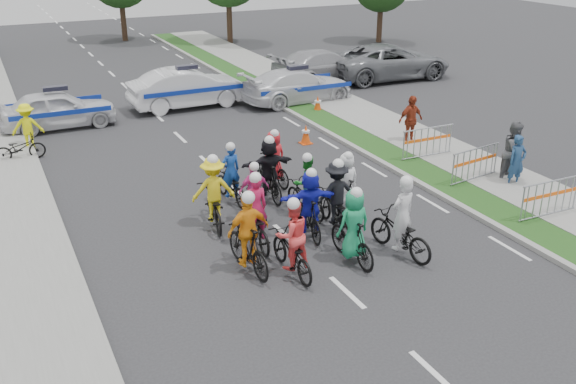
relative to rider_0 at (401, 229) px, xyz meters
name	(u,v)px	position (x,y,z in m)	size (l,w,h in m)	color
ground	(347,292)	(-2.02, -0.97, -0.67)	(90.00, 90.00, 0.00)	#28282B
curb_right	(405,176)	(3.08, 4.03, -0.61)	(0.20, 60.00, 0.12)	gray
grass_strip	(424,172)	(3.78, 4.03, -0.62)	(1.20, 60.00, 0.11)	#164416
sidewalk_right	(468,163)	(5.58, 4.03, -0.61)	(2.40, 60.00, 0.13)	gray
sidewalk_left	(4,254)	(-8.52, 4.03, -0.61)	(3.00, 60.00, 0.13)	gray
rider_0	(401,229)	(0.00, 0.00, 0.00)	(1.03, 2.09, 2.04)	black
rider_1	(353,233)	(-1.21, 0.18, 0.07)	(0.81, 1.83, 1.91)	black
rider_2	(292,246)	(-2.73, 0.28, 0.03)	(0.80, 1.87, 1.90)	black
rider_3	(248,241)	(-3.55, 0.84, 0.09)	(1.04, 1.94, 2.00)	black
rider_4	(335,202)	(-0.70, 1.87, 0.08)	(1.13, 1.96, 1.95)	black
rider_5	(309,208)	(-1.49, 1.78, 0.11)	(1.53, 1.83, 1.86)	black
rider_6	(255,221)	(-2.91, 1.94, -0.03)	(0.80, 1.95, 1.95)	black
rider_7	(345,188)	(0.10, 2.71, 0.01)	(0.75, 1.68, 1.75)	black
rider_8	(306,192)	(-0.98, 2.98, 0.00)	(0.81, 1.82, 1.80)	black
rider_9	(254,198)	(-2.39, 3.23, -0.01)	(0.86, 1.62, 1.69)	black
rider_10	(214,198)	(-3.43, 3.42, 0.10)	(1.20, 2.05, 2.00)	black
rider_11	(269,173)	(-1.43, 4.38, 0.14)	(1.54, 1.84, 1.93)	black
rider_12	(231,182)	(-2.46, 4.70, -0.08)	(0.78, 1.81, 1.79)	black
rider_13	(274,163)	(-0.84, 5.32, 0.02)	(0.80, 1.72, 1.76)	black
police_car_0	(58,109)	(-5.82, 14.27, 0.06)	(1.73, 4.31, 1.47)	silver
police_car_1	(188,88)	(-0.40, 14.96, 0.15)	(1.74, 5.00, 1.65)	silver
police_car_2	(297,86)	(4.17, 13.64, 0.06)	(2.06, 5.06, 1.47)	silver
civilian_sedan	(323,66)	(7.05, 16.55, 0.12)	(2.23, 5.49, 1.59)	#A4A4A9
civilian_suv	(390,62)	(10.42, 15.72, 0.20)	(2.89, 6.26, 1.74)	slate
spectator_0	(517,161)	(5.58, 2.00, 0.13)	(0.59, 0.39, 1.61)	navy
spectator_1	(514,152)	(5.84, 2.40, 0.27)	(0.91, 0.71, 1.88)	#545559
spectator_2	(411,120)	(5.15, 6.70, 0.21)	(1.03, 0.43, 1.76)	maroon
marshal_hiviz	(27,126)	(-7.11, 12.13, 0.14)	(1.04, 0.60, 1.62)	#FCFF0D
barrier_0	(549,200)	(4.68, -0.13, -0.11)	(2.00, 0.50, 1.12)	#A5A8AD
barrier_1	(475,166)	(4.68, 2.78, -0.11)	(2.00, 0.50, 1.12)	#A5A8AD
barrier_2	(427,144)	(4.68, 5.10, -0.11)	(2.00, 0.50, 1.12)	#A5A8AD
cone_0	(306,134)	(1.84, 8.37, -0.33)	(0.40, 0.40, 0.70)	#F24C0C
cone_1	(318,104)	(4.21, 11.84, -0.33)	(0.40, 0.40, 0.70)	#F24C0C
parked_bike	(20,148)	(-7.52, 10.98, -0.25)	(0.56, 1.61, 0.85)	black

